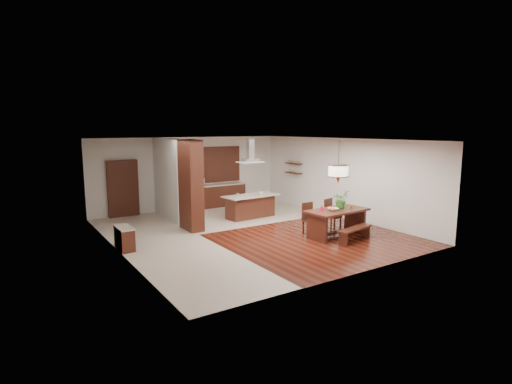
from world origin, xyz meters
TOP-DOWN VIEW (x-y plane):
  - room_shell at (0.00, 0.00)m, footprint 9.00×9.04m
  - tile_hallway at (-2.75, 0.00)m, footprint 2.50×9.00m
  - tile_kitchen at (1.25, 2.50)m, footprint 5.50×4.00m
  - soffit_band at (0.00, 0.00)m, footprint 8.00×9.00m
  - partition_pier at (-1.40, 1.20)m, footprint 0.45×1.00m
  - partition_stub at (-1.40, 3.30)m, footprint 0.18×2.40m
  - hallway_console at (-3.81, 0.20)m, footprint 0.37×0.88m
  - hallway_doorway at (-2.70, 4.40)m, footprint 1.10×0.20m
  - rear_counter at (1.00, 4.20)m, footprint 2.60×0.62m
  - kitchen_window at (1.00, 4.46)m, footprint 2.60×0.08m
  - shelf_lower at (3.87, 2.60)m, footprint 0.26×0.90m
  - shelf_upper at (3.87, 2.60)m, footprint 0.26×0.90m
  - dining_table at (2.01, -1.89)m, footprint 2.02×1.11m
  - dining_bench at (2.05, -2.60)m, footprint 1.45×0.60m
  - dining_chair_left at (1.48, -1.33)m, footprint 0.44×0.44m
  - dining_chair_right at (2.46, -1.26)m, footprint 0.53×0.53m
  - pendant_lantern at (2.01, -1.89)m, footprint 0.64×0.64m
  - foliage_plant at (2.22, -1.81)m, footprint 0.60×0.56m
  - fruit_bowl at (1.79, -1.94)m, footprint 0.36×0.36m
  - napkin_cone at (1.47, -1.79)m, footprint 0.16×0.16m
  - gold_ornament at (2.56, -1.95)m, footprint 0.08×0.08m
  - kitchen_island at (1.13, 1.66)m, footprint 2.11×1.04m
  - range_hood at (1.13, 1.66)m, footprint 0.90×0.55m
  - island_cup at (1.52, 1.54)m, footprint 0.14×0.14m
  - microwave at (0.21, 4.23)m, footprint 0.60×0.46m

SIDE VIEW (x-z plane):
  - tile_hallway at x=-2.75m, z-range 0.00..0.01m
  - tile_kitchen at x=1.25m, z-range 0.00..0.01m
  - dining_bench at x=2.05m, z-range 0.00..0.40m
  - hallway_console at x=-3.81m, z-range 0.00..0.63m
  - kitchen_island at x=1.13m, z-range 0.01..0.86m
  - rear_counter at x=1.00m, z-range 0.00..0.95m
  - dining_chair_left at x=1.48m, z-range 0.00..0.97m
  - dining_chair_right at x=2.46m, z-range 0.00..0.99m
  - dining_table at x=2.01m, z-range 0.19..1.01m
  - fruit_bowl at x=1.79m, z-range 0.82..0.89m
  - gold_ornament at x=2.56m, z-range 0.82..0.92m
  - island_cup at x=1.52m, z-range 0.85..0.96m
  - napkin_cone at x=1.47m, z-range 0.82..1.02m
  - hallway_doorway at x=-2.70m, z-range 0.00..2.10m
  - foliage_plant at x=2.22m, z-range 0.82..1.37m
  - microwave at x=0.21m, z-range 0.95..1.25m
  - shelf_lower at x=3.87m, z-range 1.38..1.42m
  - partition_pier at x=-1.40m, z-range 0.00..2.90m
  - partition_stub at x=-1.40m, z-range 0.00..2.90m
  - kitchen_window at x=1.00m, z-range 1.00..2.50m
  - shelf_upper at x=3.87m, z-range 1.78..1.82m
  - room_shell at x=0.00m, z-range 0.60..3.52m
  - pendant_lantern at x=2.01m, z-range 1.59..2.90m
  - range_hood at x=1.13m, z-range 2.03..2.90m
  - soffit_band at x=0.00m, z-range 2.88..2.89m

